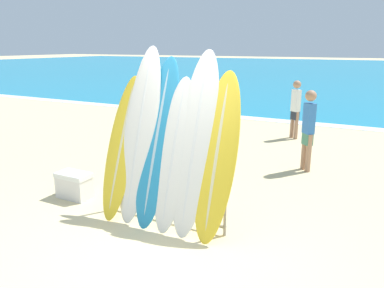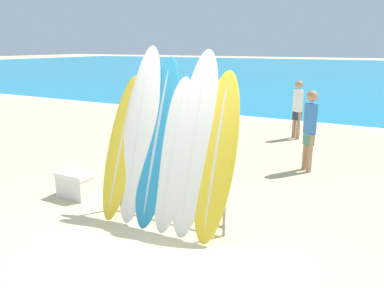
{
  "view_description": "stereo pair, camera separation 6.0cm",
  "coord_description": "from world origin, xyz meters",
  "px_view_note": "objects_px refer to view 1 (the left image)",
  "views": [
    {
      "loc": [
        2.23,
        -3.59,
        2.46
      ],
      "look_at": [
        -0.37,
        1.43,
        0.97
      ],
      "focal_mm": 35.0,
      "sensor_mm": 36.0,
      "label": 1
    },
    {
      "loc": [
        2.28,
        -3.56,
        2.46
      ],
      "look_at": [
        -0.37,
        1.43,
        0.97
      ],
      "focal_mm": 35.0,
      "sensor_mm": 36.0,
      "label": 2
    }
  ],
  "objects_px": {
    "surfboard_slot_2": "(157,141)",
    "person_far_left": "(159,127)",
    "cooler_box": "(74,185)",
    "surfboard_slot_1": "(140,134)",
    "surfboard_slot_3": "(174,154)",
    "surfboard_rack": "(166,188)",
    "person_mid_beach": "(308,128)",
    "person_near_water": "(295,107)",
    "surfboard_slot_0": "(122,147)",
    "surfboard_slot_5": "(217,156)",
    "surfboard_slot_4": "(195,143)"
  },
  "relations": [
    {
      "from": "surfboard_slot_5",
      "to": "person_near_water",
      "type": "bearing_deg",
      "value": 92.74
    },
    {
      "from": "surfboard_slot_0",
      "to": "person_near_water",
      "type": "relative_size",
      "value": 1.3
    },
    {
      "from": "person_mid_beach",
      "to": "person_near_water",
      "type": "bearing_deg",
      "value": 155.53
    },
    {
      "from": "person_far_left",
      "to": "cooler_box",
      "type": "xyz_separation_m",
      "value": [
        -0.39,
        -2.03,
        -0.64
      ]
    },
    {
      "from": "surfboard_rack",
      "to": "surfboard_slot_3",
      "type": "relative_size",
      "value": 0.9
    },
    {
      "from": "person_mid_beach",
      "to": "surfboard_slot_3",
      "type": "bearing_deg",
      "value": -61.76
    },
    {
      "from": "person_mid_beach",
      "to": "cooler_box",
      "type": "xyz_separation_m",
      "value": [
        -3.13,
        -3.21,
        -0.67
      ]
    },
    {
      "from": "surfboard_slot_3",
      "to": "surfboard_slot_2",
      "type": "bearing_deg",
      "value": 169.95
    },
    {
      "from": "surfboard_slot_3",
      "to": "person_far_left",
      "type": "xyz_separation_m",
      "value": [
        -1.57,
        2.08,
        -0.17
      ]
    },
    {
      "from": "surfboard_slot_5",
      "to": "person_mid_beach",
      "type": "distance_m",
      "value": 3.29
    },
    {
      "from": "surfboard_slot_4",
      "to": "surfboard_slot_3",
      "type": "bearing_deg",
      "value": -167.75
    },
    {
      "from": "surfboard_slot_2",
      "to": "cooler_box",
      "type": "height_order",
      "value": "surfboard_slot_2"
    },
    {
      "from": "surfboard_slot_5",
      "to": "person_near_water",
      "type": "height_order",
      "value": "surfboard_slot_5"
    },
    {
      "from": "surfboard_slot_0",
      "to": "person_mid_beach",
      "type": "distance_m",
      "value": 3.86
    },
    {
      "from": "surfboard_slot_3",
      "to": "cooler_box",
      "type": "bearing_deg",
      "value": 178.49
    },
    {
      "from": "person_mid_beach",
      "to": "person_far_left",
      "type": "bearing_deg",
      "value": -108.6
    },
    {
      "from": "surfboard_slot_2",
      "to": "surfboard_slot_0",
      "type": "bearing_deg",
      "value": -175.18
    },
    {
      "from": "surfboard_slot_5",
      "to": "surfboard_rack",
      "type": "bearing_deg",
      "value": -178.45
    },
    {
      "from": "surfboard_slot_2",
      "to": "person_far_left",
      "type": "xyz_separation_m",
      "value": [
        -1.27,
        2.02,
        -0.3
      ]
    },
    {
      "from": "surfboard_slot_0",
      "to": "surfboard_slot_4",
      "type": "bearing_deg",
      "value": 2.88
    },
    {
      "from": "person_far_left",
      "to": "surfboard_slot_2",
      "type": "bearing_deg",
      "value": -3.35
    },
    {
      "from": "surfboard_slot_2",
      "to": "surfboard_slot_5",
      "type": "distance_m",
      "value": 0.93
    },
    {
      "from": "surfboard_slot_3",
      "to": "surfboard_slot_5",
      "type": "height_order",
      "value": "surfboard_slot_5"
    },
    {
      "from": "surfboard_slot_3",
      "to": "person_mid_beach",
      "type": "relative_size",
      "value": 1.27
    },
    {
      "from": "surfboard_slot_2",
      "to": "person_far_left",
      "type": "distance_m",
      "value": 2.41
    },
    {
      "from": "surfboard_slot_2",
      "to": "person_near_water",
      "type": "distance_m",
      "value": 5.88
    },
    {
      "from": "surfboard_slot_1",
      "to": "surfboard_slot_4",
      "type": "relative_size",
      "value": 1.02
    },
    {
      "from": "surfboard_slot_0",
      "to": "person_far_left",
      "type": "height_order",
      "value": "surfboard_slot_0"
    },
    {
      "from": "surfboard_rack",
      "to": "surfboard_slot_5",
      "type": "xyz_separation_m",
      "value": [
        0.77,
        0.02,
        0.57
      ]
    },
    {
      "from": "surfboard_slot_1",
      "to": "cooler_box",
      "type": "distance_m",
      "value": 1.69
    },
    {
      "from": "surfboard_slot_0",
      "to": "surfboard_slot_3",
      "type": "relative_size",
      "value": 0.99
    },
    {
      "from": "surfboard_slot_1",
      "to": "person_far_left",
      "type": "bearing_deg",
      "value": 115.64
    },
    {
      "from": "surfboard_slot_3",
      "to": "person_mid_beach",
      "type": "bearing_deg",
      "value": 70.21
    },
    {
      "from": "surfboard_slot_0",
      "to": "person_mid_beach",
      "type": "relative_size",
      "value": 1.25
    },
    {
      "from": "person_near_water",
      "to": "surfboard_slot_2",
      "type": "bearing_deg",
      "value": -60.32
    },
    {
      "from": "surfboard_slot_1",
      "to": "surfboard_slot_3",
      "type": "distance_m",
      "value": 0.64
    },
    {
      "from": "person_far_left",
      "to": "cooler_box",
      "type": "bearing_deg",
      "value": -46.23
    },
    {
      "from": "person_far_left",
      "to": "surfboard_rack",
      "type": "bearing_deg",
      "value": -0.93
    },
    {
      "from": "surfboard_slot_5",
      "to": "cooler_box",
      "type": "distance_m",
      "value": 2.72
    },
    {
      "from": "surfboard_slot_0",
      "to": "surfboard_slot_3",
      "type": "height_order",
      "value": "surfboard_slot_3"
    },
    {
      "from": "person_near_water",
      "to": "cooler_box",
      "type": "distance_m",
      "value": 6.31
    },
    {
      "from": "surfboard_slot_2",
      "to": "person_mid_beach",
      "type": "xyz_separation_m",
      "value": [
        1.47,
        3.21,
        -0.28
      ]
    },
    {
      "from": "person_far_left",
      "to": "surfboard_slot_1",
      "type": "bearing_deg",
      "value": -9.77
    },
    {
      "from": "surfboard_rack",
      "to": "surfboard_slot_1",
      "type": "relative_size",
      "value": 0.75
    },
    {
      "from": "surfboard_slot_4",
      "to": "person_mid_beach",
      "type": "bearing_deg",
      "value": 74.56
    },
    {
      "from": "person_mid_beach",
      "to": "cooler_box",
      "type": "relative_size",
      "value": 2.82
    },
    {
      "from": "surfboard_rack",
      "to": "person_mid_beach",
      "type": "xyz_separation_m",
      "value": [
        1.32,
        3.26,
        0.38
      ]
    },
    {
      "from": "surfboard_rack",
      "to": "surfboard_slot_1",
      "type": "xyz_separation_m",
      "value": [
        -0.46,
        0.06,
        0.73
      ]
    },
    {
      "from": "surfboard_rack",
      "to": "surfboard_slot_0",
      "type": "bearing_deg",
      "value": 179.87
    },
    {
      "from": "surfboard_slot_5",
      "to": "person_mid_beach",
      "type": "xyz_separation_m",
      "value": [
        0.55,
        3.24,
        -0.19
      ]
    }
  ]
}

